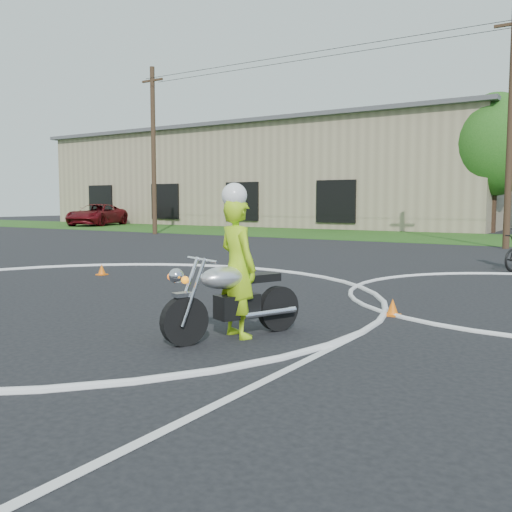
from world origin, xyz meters
The scene contains 8 objects.
grass_strip centered at (0.00, 27.00, 0.01)m, with size 120.00×10.00×0.02m, color #1E4714.
course_markings centered at (2.17, 4.35, 0.01)m, with size 19.05×19.05×0.12m.
primary_motorcycle centered at (4.53, 1.75, 0.59)m, with size 1.16×2.18×1.21m.
rider_primary_grp centered at (4.54, 1.89, 1.08)m, with size 0.87×0.73×2.24m.
pickup_grp centered at (-27.77, 27.70, 0.89)m, with size 5.08×7.07×1.79m.
traffic_cones centered at (4.39, 3.28, 0.14)m, with size 17.23×12.10×0.30m.
warehouse centered at (-18.00, 39.99, 4.16)m, with size 41.00×17.00×8.30m.
utility_poles centered at (5.00, 21.00, 5.20)m, with size 41.60×1.12×10.00m.
Camera 1 is at (9.25, -4.84, 1.97)m, focal length 40.00 mm.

